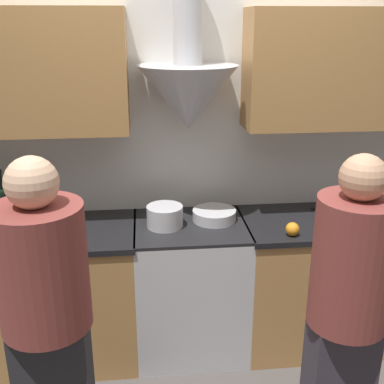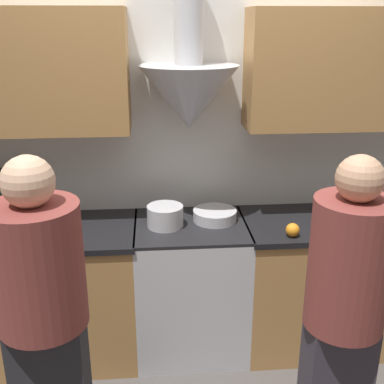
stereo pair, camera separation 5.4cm
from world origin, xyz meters
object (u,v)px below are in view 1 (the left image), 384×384
(stove_range, at_px, (190,286))
(orange_fruit, at_px, (292,229))
(stock_pot, at_px, (165,216))
(mixing_bowl, at_px, (214,215))
(person_foreground_left, at_px, (48,322))
(person_foreground_right, at_px, (346,314))
(wine_bottle_5, at_px, (19,206))
(wine_bottle_4, at_px, (3,204))

(stove_range, relative_size, orange_fruit, 10.96)
(stock_pot, bearing_deg, mixing_bowl, 11.37)
(stock_pot, bearing_deg, orange_fruit, -16.01)
(person_foreground_left, height_order, person_foreground_right, person_foreground_left)
(person_foreground_left, xyz_separation_m, person_foreground_right, (1.28, -0.07, 0.00))
(wine_bottle_5, height_order, mixing_bowl, wine_bottle_5)
(stove_range, height_order, person_foreground_left, person_foreground_left)
(stove_range, distance_m, person_foreground_left, 1.25)
(wine_bottle_5, xyz_separation_m, mixing_bowl, (1.19, -0.02, -0.10))
(stove_range, distance_m, wine_bottle_4, 1.27)
(stock_pot, relative_size, orange_fruit, 2.74)
(wine_bottle_5, bearing_deg, mixing_bowl, -1.15)
(stove_range, bearing_deg, person_foreground_left, -126.60)
(person_foreground_left, bearing_deg, orange_fruit, 29.39)
(person_foreground_left, bearing_deg, wine_bottle_5, 108.16)
(stock_pot, bearing_deg, wine_bottle_5, 174.32)
(wine_bottle_5, distance_m, orange_fruit, 1.64)
(stove_range, xyz_separation_m, person_foreground_left, (-0.70, -0.94, 0.43))
(orange_fruit, xyz_separation_m, person_foreground_right, (0.00, -0.79, -0.05))
(orange_fruit, relative_size, person_foreground_left, 0.05)
(orange_fruit, distance_m, person_foreground_left, 1.47)
(wine_bottle_4, bearing_deg, person_foreground_right, -32.85)
(wine_bottle_5, height_order, orange_fruit, wine_bottle_5)
(wine_bottle_5, relative_size, person_foreground_right, 0.20)
(stock_pot, bearing_deg, wine_bottle_4, 174.17)
(stock_pot, distance_m, orange_fruit, 0.77)
(wine_bottle_4, xyz_separation_m, person_foreground_right, (1.71, -1.10, -0.16))
(mixing_bowl, bearing_deg, wine_bottle_4, 178.39)
(stove_range, distance_m, person_foreground_right, 1.24)
(person_foreground_right, bearing_deg, stock_pot, 126.27)
(stove_range, xyz_separation_m, wine_bottle_5, (-1.03, 0.08, 0.57))
(person_foreground_left, relative_size, person_foreground_right, 1.00)
(stove_range, bearing_deg, stock_pot, -176.51)
(mixing_bowl, bearing_deg, wine_bottle_5, 178.85)
(stock_pot, relative_size, person_foreground_left, 0.14)
(orange_fruit, bearing_deg, mixing_bowl, 146.95)
(person_foreground_right, bearing_deg, wine_bottle_5, 145.91)
(wine_bottle_5, height_order, stock_pot, wine_bottle_5)
(orange_fruit, bearing_deg, stock_pot, 163.99)
(person_foreground_right, bearing_deg, stove_range, 119.76)
(stove_range, height_order, wine_bottle_5, wine_bottle_5)
(stove_range, height_order, stock_pot, stock_pot)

